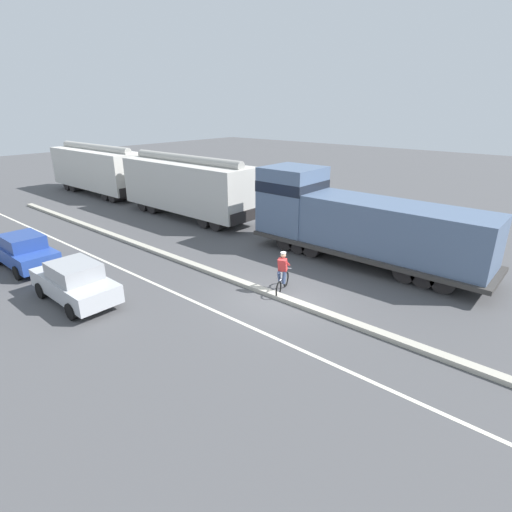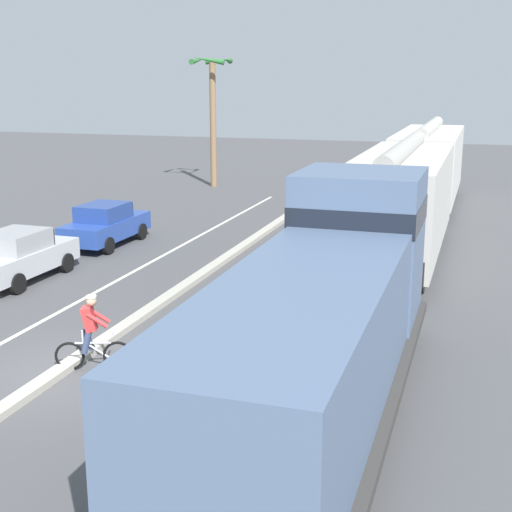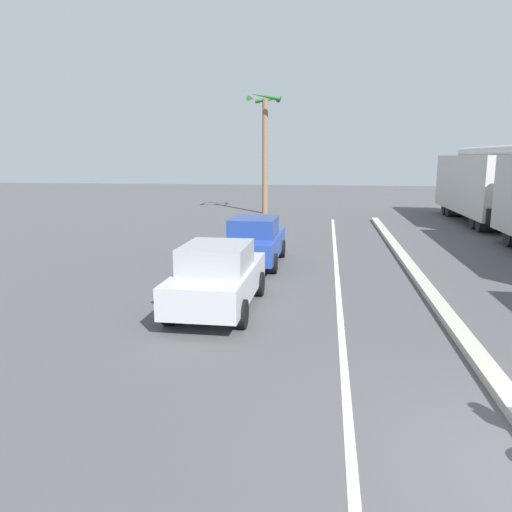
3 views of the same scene
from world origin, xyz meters
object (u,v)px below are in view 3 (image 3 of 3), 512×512
(hopper_car_middle, at_px, (484,185))
(parked_car_silver, at_px, (218,276))
(palm_tree_near, at_px, (266,131))
(parked_car_blue, at_px, (254,241))

(hopper_car_middle, distance_m, parked_car_silver, 21.12)
(parked_car_silver, relative_size, palm_tree_near, 0.56)
(hopper_car_middle, relative_size, palm_tree_near, 1.41)
(hopper_car_middle, bearing_deg, parked_car_silver, -121.82)
(hopper_car_middle, distance_m, palm_tree_near, 13.22)
(parked_car_silver, relative_size, parked_car_blue, 1.00)
(parked_car_blue, distance_m, palm_tree_near, 16.26)
(parked_car_blue, bearing_deg, hopper_car_middle, 49.15)
(parked_car_silver, bearing_deg, parked_car_blue, 88.56)
(parked_car_silver, bearing_deg, hopper_car_middle, 58.18)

